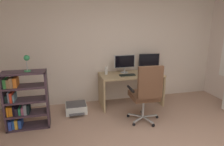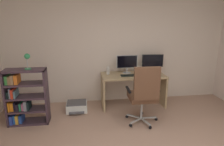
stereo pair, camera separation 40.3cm
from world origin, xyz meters
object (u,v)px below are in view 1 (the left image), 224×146
object	(u,v)px
monitor_secondary	(149,61)
computer_mouse	(140,74)
keyboard	(127,75)
desktop_speaker	(106,71)
desk_lamp	(27,60)
bookshelf	(23,102)
office_chair	(146,92)
desk	(131,82)
printer	(76,108)
monitor_main	(125,62)

from	to	relation	value
monitor_secondary	computer_mouse	bearing A→B (deg)	-139.64
keyboard	desktop_speaker	xyz separation A→B (m)	(-0.43, 0.20, 0.07)
desktop_speaker	desk_lamp	distance (m)	1.68
desktop_speaker	desk_lamp	xyz separation A→B (m)	(-1.50, -0.63, 0.43)
desktop_speaker	bookshelf	xyz separation A→B (m)	(-1.64, -0.63, -0.31)
keyboard	desktop_speaker	distance (m)	0.48
monitor_secondary	bookshelf	world-z (taller)	monitor_secondary
bookshelf	office_chair	bearing A→B (deg)	-9.51
computer_mouse	desktop_speaker	world-z (taller)	desktop_speaker
desktop_speaker	office_chair	bearing A→B (deg)	-61.98
bookshelf	desk_lamp	size ratio (longest dim) A/B	3.68
monitor_secondary	desktop_speaker	size ratio (longest dim) A/B	2.84
computer_mouse	desktop_speaker	xyz separation A→B (m)	(-0.72, 0.22, 0.07)
desk	bookshelf	size ratio (longest dim) A/B	1.33
computer_mouse	bookshelf	bearing A→B (deg)	-156.47
keyboard	office_chair	xyz separation A→B (m)	(0.10, -0.80, -0.11)
computer_mouse	printer	world-z (taller)	computer_mouse
keyboard	printer	size ratio (longest dim) A/B	0.76
desktop_speaker	office_chair	world-z (taller)	office_chair
office_chair	printer	bearing A→B (deg)	148.33
keyboard	computer_mouse	distance (m)	0.29
keyboard	desk_lamp	distance (m)	2.04
desk_lamp	printer	xyz separation A→B (m)	(0.80, 0.40, -1.14)
monitor_main	bookshelf	world-z (taller)	monitor_main
desk	desk_lamp	distance (m)	2.23
desktop_speaker	printer	distance (m)	1.03
office_chair	bookshelf	distance (m)	2.21
computer_mouse	desktop_speaker	distance (m)	0.76
desk	printer	distance (m)	1.33
monitor_main	printer	size ratio (longest dim) A/B	1.09
bookshelf	desktop_speaker	bearing A→B (deg)	20.96
keyboard	computer_mouse	size ratio (longest dim) A/B	3.40
monitor_main	desk_lamp	size ratio (longest dim) A/B	1.72
desk	monitor_main	size ratio (longest dim) A/B	2.86
desk	desktop_speaker	distance (m)	0.62
office_chair	desk_lamp	bearing A→B (deg)	169.85
computer_mouse	bookshelf	xyz separation A→B (m)	(-2.36, -0.41, -0.24)
monitor_main	monitor_secondary	size ratio (longest dim) A/B	1.00
printer	bookshelf	bearing A→B (deg)	-157.14
monitor_main	computer_mouse	bearing A→B (deg)	-42.52
desk	office_chair	distance (m)	0.91
monitor_main	desk_lamp	bearing A→B (deg)	-160.70
computer_mouse	bookshelf	world-z (taller)	bookshelf
monitor_secondary	keyboard	size ratio (longest dim) A/B	1.42
computer_mouse	desk_lamp	distance (m)	2.31
desk	printer	xyz separation A→B (m)	(-1.25, -0.15, -0.43)
printer	monitor_main	bearing A→B (deg)	13.86
keyboard	printer	bearing A→B (deg)	-179.63
bookshelf	desk_lamp	bearing A→B (deg)	-0.18
monitor_main	computer_mouse	size ratio (longest dim) A/B	4.85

